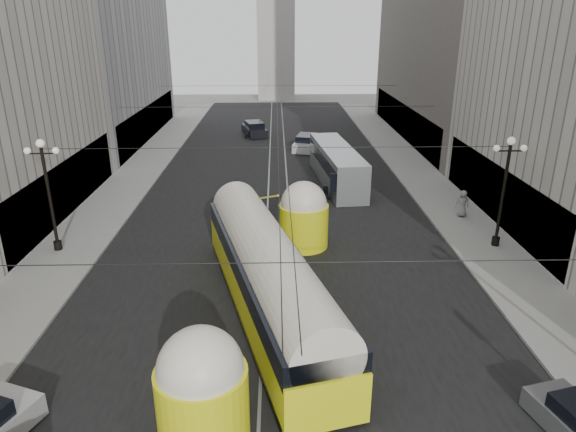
{
  "coord_description": "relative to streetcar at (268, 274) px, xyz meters",
  "views": [
    {
      "loc": [
        -0.1,
        -9.0,
        12.37
      ],
      "look_at": [
        0.42,
        13.26,
        3.87
      ],
      "focal_mm": 32.0,
      "sensor_mm": 36.0,
      "label": 1
    }
  ],
  "objects": [
    {
      "name": "pedestrian_sidewalk_right",
      "position": [
        12.72,
        11.59,
        -0.89
      ],
      "size": [
        0.93,
        0.64,
        1.79
      ],
      "primitive_type": "imported",
      "rotation": [
        0.0,
        0.0,
        3.02
      ],
      "color": "gray",
      "rests_on": "sidewalk_right"
    },
    {
      "name": "sidewalk_left",
      "position": [
        -11.5,
        24.86,
        -1.86
      ],
      "size": [
        4.0,
        72.0,
        0.15
      ],
      "primitive_type": "cube",
      "color": "gray",
      "rests_on": "ground"
    },
    {
      "name": "building_left_far",
      "position": [
        -19.49,
        36.86,
        12.37
      ],
      "size": [
        12.6,
        28.6,
        28.6
      ],
      "color": "#999999",
      "rests_on": "ground"
    },
    {
      "name": "distant_tower",
      "position": [
        0.5,
        68.86,
        13.03
      ],
      "size": [
        6.0,
        6.0,
        31.36
      ],
      "color": "#B2AFA8",
      "rests_on": "ground"
    },
    {
      "name": "catenary",
      "position": [
        0.62,
        20.35,
        3.94
      ],
      "size": [
        25.0,
        72.0,
        0.23
      ],
      "color": "black",
      "rests_on": "ground"
    },
    {
      "name": "lamppost_right_mid",
      "position": [
        13.1,
        6.86,
        1.81
      ],
      "size": [
        1.86,
        0.44,
        6.37
      ],
      "color": "black",
      "rests_on": "sidewalk_right"
    },
    {
      "name": "city_bus",
      "position": [
        5.23,
        19.64,
        -0.32
      ],
      "size": [
        3.55,
        11.8,
        2.95
      ],
      "color": "#A7AAAC",
      "rests_on": "ground"
    },
    {
      "name": "sedan_white_far",
      "position": [
        3.48,
        31.32,
        -1.24
      ],
      "size": [
        3.13,
        5.24,
        1.55
      ],
      "color": "white",
      "rests_on": "ground"
    },
    {
      "name": "rail_right",
      "position": [
        1.25,
        21.36,
        -1.94
      ],
      "size": [
        0.12,
        85.0,
        0.04
      ],
      "primitive_type": "cube",
      "color": "gray",
      "rests_on": "ground"
    },
    {
      "name": "road",
      "position": [
        0.5,
        21.36,
        -1.94
      ],
      "size": [
        20.0,
        85.0,
        0.02
      ],
      "primitive_type": "cube",
      "color": "black",
      "rests_on": "ground"
    },
    {
      "name": "streetcar",
      "position": [
        0.0,
        0.0,
        0.0
      ],
      "size": [
        6.74,
        17.6,
        3.97
      ],
      "color": "yellow",
      "rests_on": "ground"
    },
    {
      "name": "rail_left",
      "position": [
        -0.25,
        21.36,
        -1.94
      ],
      "size": [
        0.12,
        85.0,
        0.04
      ],
      "primitive_type": "cube",
      "color": "gray",
      "rests_on": "ground"
    },
    {
      "name": "sidewalk_right",
      "position": [
        12.5,
        24.86,
        -1.86
      ],
      "size": [
        4.0,
        72.0,
        0.15
      ],
      "primitive_type": "cube",
      "color": "gray",
      "rests_on": "ground"
    },
    {
      "name": "sedan_dark_far",
      "position": [
        -2.08,
        38.54,
        -1.22
      ],
      "size": [
        3.24,
        5.35,
        1.58
      ],
      "color": "black",
      "rests_on": "ground"
    },
    {
      "name": "lamppost_left_mid",
      "position": [
        -12.1,
        6.86,
        1.81
      ],
      "size": [
        1.86,
        0.44,
        6.37
      ],
      "color": "black",
      "rests_on": "sidewalk_left"
    }
  ]
}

